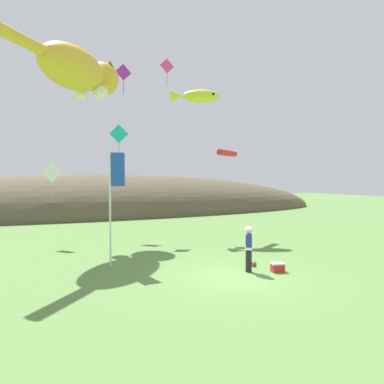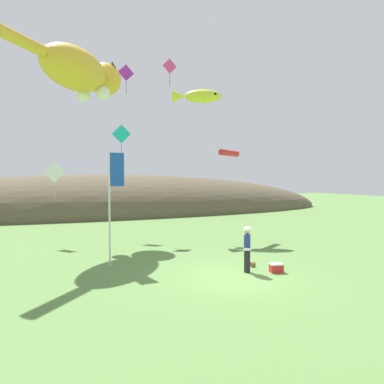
% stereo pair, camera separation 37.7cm
% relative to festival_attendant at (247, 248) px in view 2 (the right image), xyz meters
% --- Properties ---
extents(ground_plane, '(120.00, 120.00, 0.00)m').
position_rel_festival_attendant_xyz_m(ground_plane, '(-0.82, -0.42, -0.95)').
color(ground_plane, '#5B8442').
extents(distant_hill_ridge, '(54.69, 16.03, 8.29)m').
position_rel_festival_attendant_xyz_m(distant_hill_ridge, '(-3.28, 25.70, -0.95)').
color(distant_hill_ridge, brown).
rests_on(distant_hill_ridge, ground).
extents(festival_attendant, '(0.45, 0.49, 1.77)m').
position_rel_festival_attendant_xyz_m(festival_attendant, '(0.00, 0.00, 0.00)').
color(festival_attendant, black).
rests_on(festival_attendant, ground).
extents(kite_spool, '(0.16, 0.21, 0.21)m').
position_rel_festival_attendant_xyz_m(kite_spool, '(0.65, 0.61, -0.85)').
color(kite_spool, olive).
rests_on(kite_spool, ground).
extents(picnic_cooler, '(0.55, 0.43, 0.36)m').
position_rel_festival_attendant_xyz_m(picnic_cooler, '(1.04, -0.46, -0.77)').
color(picnic_cooler, red).
rests_on(picnic_cooler, ground).
extents(festival_banner_pole, '(0.66, 0.08, 4.78)m').
position_rel_festival_attendant_xyz_m(festival_banner_pole, '(-4.61, 3.11, 2.18)').
color(festival_banner_pole, silver).
rests_on(festival_banner_pole, ground).
extents(kite_giant_cat, '(6.32, 7.02, 2.66)m').
position_rel_festival_attendant_xyz_m(kite_giant_cat, '(-5.26, 8.91, 8.64)').
color(kite_giant_cat, gold).
extents(kite_fish_windsock, '(3.23, 2.03, 0.97)m').
position_rel_festival_attendant_xyz_m(kite_fish_windsock, '(1.84, 8.97, 8.02)').
color(kite_fish_windsock, yellow).
extents(kite_tube_streamer, '(1.90, 1.33, 0.44)m').
position_rel_festival_attendant_xyz_m(kite_tube_streamer, '(3.19, 7.16, 4.28)').
color(kite_tube_streamer, red).
extents(kite_diamond_white, '(1.03, 0.68, 2.12)m').
position_rel_festival_attendant_xyz_m(kite_diamond_white, '(-6.76, 9.46, 3.06)').
color(kite_diamond_white, white).
extents(kite_diamond_teal, '(1.14, 0.49, 2.13)m').
position_rel_festival_attendant_xyz_m(kite_diamond_teal, '(-2.69, 10.87, 5.57)').
color(kite_diamond_teal, '#19BFBF').
extents(kite_diamond_pink, '(1.04, 0.04, 1.94)m').
position_rel_festival_attendant_xyz_m(kite_diamond_pink, '(0.84, 11.52, 10.54)').
color(kite_diamond_pink, '#E53F8C').
extents(kite_diamond_violet, '(1.10, 0.08, 2.00)m').
position_rel_festival_attendant_xyz_m(kite_diamond_violet, '(-2.18, 11.69, 9.77)').
color(kite_diamond_violet, purple).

